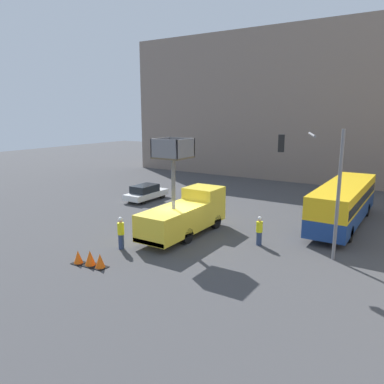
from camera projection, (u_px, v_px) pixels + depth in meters
ground_plane at (182, 238)px, 23.29m from camera, size 120.00×120.00×0.00m
building_backdrop_far at (312, 106)px, 44.25m from camera, size 44.00×10.00×16.95m
utility_truck at (186, 212)px, 23.72m from camera, size 2.25×7.10×6.21m
city_bus at (344, 201)px, 25.71m from camera, size 2.50×11.07×2.91m
traffic_light_pole at (319, 174)px, 19.22m from camera, size 3.10×2.85×6.87m
road_worker_near_truck at (121, 233)px, 21.31m from camera, size 0.38×0.38×1.89m
road_worker_directing at (259, 231)px, 21.95m from camera, size 0.38×0.38×1.75m
traffic_cone_near_truck at (78, 257)px, 19.35m from camera, size 0.61×0.61×0.70m
traffic_cone_mid_road at (100, 261)px, 18.78m from camera, size 0.65×0.65×0.74m
traffic_cone_far_side at (90, 258)px, 19.09m from camera, size 0.70×0.70×0.80m
parked_car_curbside at (146, 192)px, 33.23m from camera, size 1.74×4.31×1.41m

